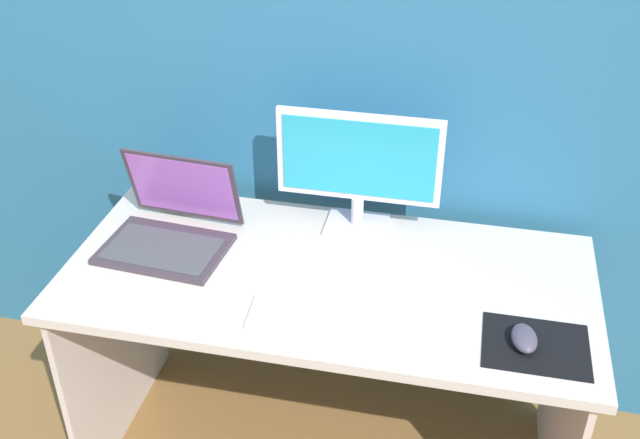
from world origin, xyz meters
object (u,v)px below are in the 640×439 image
object	(u,v)px
laptop	(171,228)
keyboard_external	(332,319)
monitor	(359,166)
mouse	(524,338)
fishbowl	(181,187)

from	to	relation	value
laptop	keyboard_external	world-z (taller)	laptop
monitor	mouse	size ratio (longest dim) A/B	4.68
monitor	laptop	distance (m)	0.56
monitor	fishbowl	bearing A→B (deg)	-179.52
keyboard_external	mouse	distance (m)	0.46
monitor	keyboard_external	xyz separation A→B (m)	(0.01, -0.44, -0.20)
fishbowl	mouse	xyz separation A→B (m)	(1.02, -0.42, -0.05)
keyboard_external	mouse	size ratio (longest dim) A/B	4.17
monitor	fishbowl	world-z (taller)	monitor
monitor	keyboard_external	size ratio (longest dim) A/B	1.12
fishbowl	keyboard_external	xyz separation A→B (m)	(0.56, -0.43, -0.06)
monitor	mouse	distance (m)	0.66
laptop	keyboard_external	distance (m)	0.57
laptop	keyboard_external	bearing A→B (deg)	-25.22
laptop	mouse	bearing A→B (deg)	-13.43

